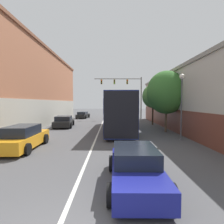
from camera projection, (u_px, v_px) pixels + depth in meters
lane_center_line at (100, 129)px, 18.80m from camera, size 0.14×43.55×0.01m
building_left_brick at (22, 87)px, 22.14m from camera, size 7.64×26.95×9.62m
building_right_storefront at (208, 99)px, 16.99m from camera, size 6.68×29.00×6.27m
bus at (120, 110)px, 18.53m from camera, size 3.19×12.52×3.78m
hatchback_foreground at (135, 167)px, 6.11m from camera, size 1.95×4.06×1.28m
parked_car_left_near at (64, 122)px, 20.70m from camera, size 2.49×4.62×1.31m
parked_car_left_mid at (83, 115)px, 32.53m from camera, size 2.23×4.44×1.20m
parked_car_left_far at (23, 138)px, 10.80m from camera, size 1.96×4.49×1.48m
traffic_signal_gantry at (126, 88)px, 30.28m from camera, size 8.21×0.36×7.30m
street_lamp at (182, 96)px, 13.30m from camera, size 0.39×0.39×5.05m
street_tree_near at (166, 92)px, 16.95m from camera, size 3.80×3.42×5.96m
street_tree_far at (153, 96)px, 22.44m from camera, size 2.74×2.47×5.21m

